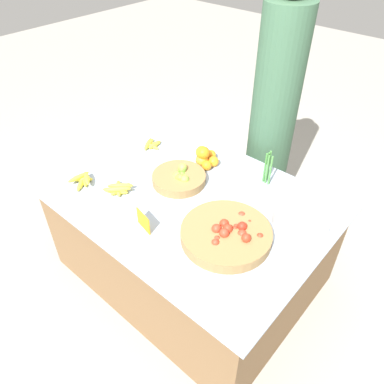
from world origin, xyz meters
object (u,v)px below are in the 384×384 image
Objects in this scene: metal_bowl at (301,215)px; price_sign at (143,221)px; lime_bowl at (179,178)px; tomato_basket at (227,234)px; vendor_person at (273,119)px.

price_sign is at bearing -134.85° from metal_bowl.
tomato_basket is (0.51, -0.19, 0.00)m from lime_bowl.
lime_bowl is 1.02× the size of metal_bowl.
metal_bowl is at bearing 13.92° from lime_bowl.
lime_bowl is at bearing 159.51° from tomato_basket.
vendor_person reaches higher than tomato_basket.
lime_bowl is 0.70× the size of tomato_basket.
price_sign is at bearing -72.44° from lime_bowl.
tomato_basket is 3.85× the size of price_sign.
metal_bowl is (0.23, 0.37, 0.01)m from tomato_basket.
lime_bowl is 0.44m from price_sign.
price_sign is at bearing -90.91° from vendor_person.
tomato_basket is at bearing -70.14° from vendor_person.
metal_bowl is 2.63× the size of price_sign.
metal_bowl is at bearing 58.82° from tomato_basket.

